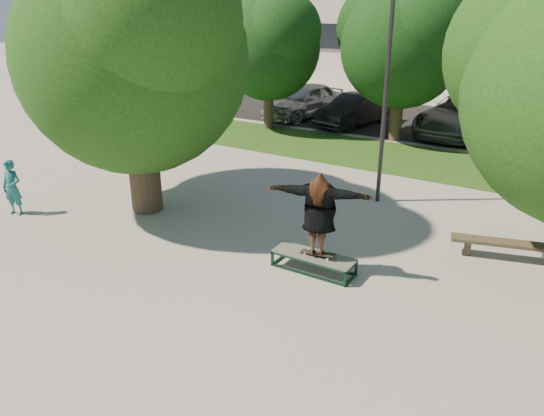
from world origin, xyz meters
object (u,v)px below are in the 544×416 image
Objects in this scene: grind_box at (314,263)px; tree_left at (133,44)px; car_dark at (354,110)px; bystander at (12,188)px; car_grey at (462,115)px; car_silver_b at (502,112)px; car_silver_a at (304,100)px; lamppost at (386,91)px; bench at (518,246)px.

tree_left is at bearing 171.93° from grind_box.
bystander is at bearing -91.60° from car_dark.
car_grey is 1.08× the size of car_silver_b.
car_silver_a is 0.83× the size of car_grey.
lamppost reaches higher than car_silver_a.
car_grey is at bearing 46.36° from bystander.
car_dark is 4.63m from car_grey.
grind_box is at bearing -157.80° from bench.
lamppost is 2.14× the size of bench.
tree_left is 3.95× the size of grind_box.
car_grey reaches higher than bystander.
bench is 13.44m from car_silver_b.
car_grey is at bearing 91.35° from grind_box.
car_silver_a is at bearing 119.43° from grind_box.
bench is at bearing -33.28° from car_silver_a.
tree_left is at bearing 23.07° from bystander.
car_dark is 6.47m from car_silver_b.
bystander is 17.52m from car_grey.
car_grey is at bearing -133.42° from car_silver_b.
car_dark is (-4.87, 13.21, 0.51)m from grind_box.
tree_left reaches higher than lamppost.
car_silver_b is at bearing 66.37° from tree_left.
bench is (12.02, 4.24, -0.40)m from bystander.
lamppost is 1.27× the size of car_silver_a.
car_dark is (2.79, -0.37, -0.12)m from car_silver_a.
car_grey is at bearing 68.23° from tree_left.
tree_left is at bearing -121.41° from car_silver_b.
bench is at bearing 12.18° from tree_left.
car_grey is at bearing 14.73° from car_silver_a.
lamppost is 11.59m from car_silver_b.
grind_box is 0.37× the size of car_silver_a.
bystander is at bearing -142.54° from lamppost.
lamppost reaches higher than grind_box.
car_silver_b is at bearing 58.47° from car_grey.
tree_left is 4.67× the size of bystander.
car_dark is at bearing 117.89° from lamppost.
lamppost is 1.13× the size of car_silver_b.
car_silver_b is at bearing 45.42° from bystander.
car_grey is (4.54, 0.94, 0.10)m from car_dark.
grind_box is 0.42× the size of car_dark.
bench is 0.49× the size of car_grey.
car_grey is (8.04, 15.57, 0.05)m from bystander.
bystander is 0.53× the size of bench.
lamppost is 5.25m from bench.
car_silver_a is 7.35m from car_grey.
car_silver_a is 0.89× the size of car_silver_b.
car_dark is at bearing 2.71° from car_silver_a.
bystander reaches higher than bench.
car_dark is (-8.52, 10.39, 0.34)m from bench.
tree_left is at bearing -81.81° from car_dark.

